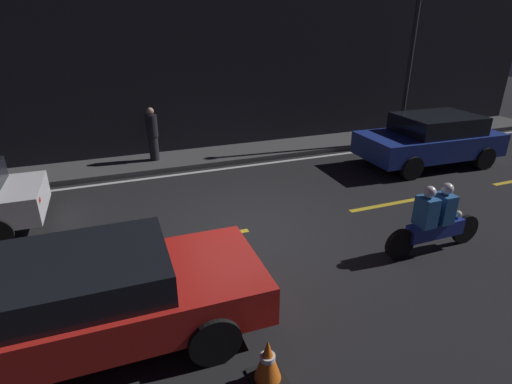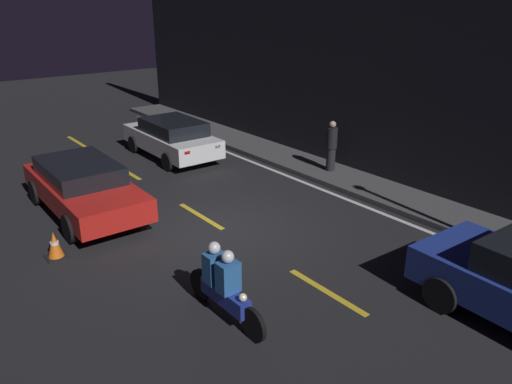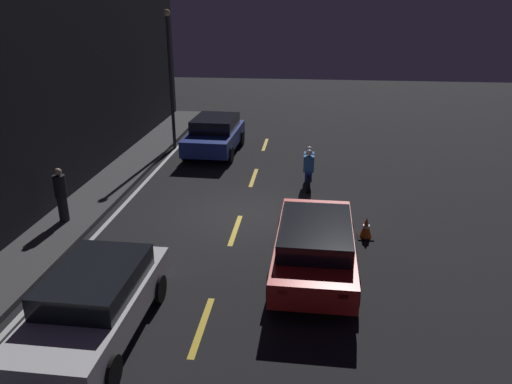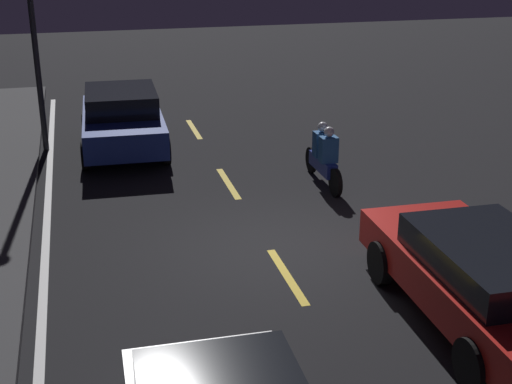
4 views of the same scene
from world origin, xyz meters
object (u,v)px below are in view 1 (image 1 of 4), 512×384
Objects in this scene: sedan_blue at (431,139)px; traffic_cone_near at (268,361)px; motorcycle at (434,221)px; pedestrian at (152,134)px; taxi_red at (84,298)px; street_lamp at (412,48)px.

sedan_blue is 7.03× the size of traffic_cone_near.
pedestrian reaches higher than motorcycle.
taxi_red reaches higher than traffic_cone_near.
sedan_blue reaches higher than motorcycle.
pedestrian is (1.85, 7.17, 0.21)m from taxi_red.
street_lamp is (8.11, 7.54, 2.94)m from traffic_cone_near.
sedan_blue is (9.62, 4.23, 0.06)m from taxi_red.
sedan_blue is 0.73× the size of street_lamp.
sedan_blue reaches higher than taxi_red.
sedan_blue reaches higher than traffic_cone_near.
pedestrian is (-7.76, 2.95, 0.15)m from sedan_blue.
street_lamp reaches higher than traffic_cone_near.
taxi_red is at bearing -178.19° from motorcycle.
pedestrian reaches higher than traffic_cone_near.
traffic_cone_near is (-4.00, -1.63, -0.35)m from motorcycle.
street_lamp reaches higher than sedan_blue.
traffic_cone_near is at bearing -137.08° from street_lamp.
motorcycle is (5.99, 0.22, -0.10)m from taxi_red.
taxi_red is 2.14× the size of motorcycle.
traffic_cone_near is 8.61m from pedestrian.
traffic_cone_near is 0.10× the size of street_lamp.
motorcycle is at bearing -59.26° from pedestrian.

